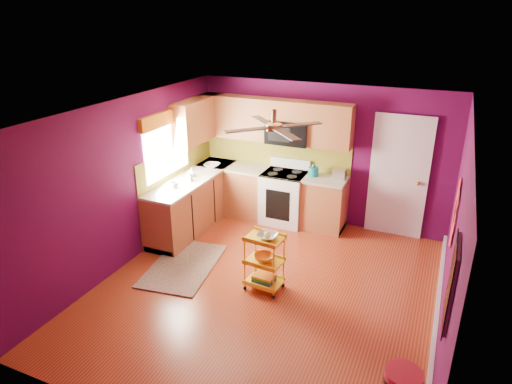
% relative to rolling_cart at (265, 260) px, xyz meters
% --- Properties ---
extents(ground, '(5.00, 5.00, 0.00)m').
position_rel_rolling_cart_xyz_m(ground, '(0.04, -0.02, -0.46)').
color(ground, maroon).
rests_on(ground, ground).
extents(room_envelope, '(4.54, 5.04, 2.52)m').
position_rel_rolling_cart_xyz_m(room_envelope, '(0.06, -0.02, 1.17)').
color(room_envelope, '#4F093D').
rests_on(room_envelope, ground).
extents(lower_cabinets, '(2.81, 2.31, 0.94)m').
position_rel_rolling_cart_xyz_m(lower_cabinets, '(-1.31, 1.79, -0.03)').
color(lower_cabinets, brown).
rests_on(lower_cabinets, ground).
extents(electric_range, '(0.76, 0.66, 1.13)m').
position_rel_rolling_cart_xyz_m(electric_range, '(-0.51, 2.15, 0.02)').
color(electric_range, white).
rests_on(electric_range, ground).
extents(upper_cabinetry, '(2.80, 2.30, 1.26)m').
position_rel_rolling_cart_xyz_m(upper_cabinetry, '(-1.20, 2.15, 1.34)').
color(upper_cabinetry, brown).
rests_on(upper_cabinetry, ground).
extents(left_window, '(0.08, 1.35, 1.08)m').
position_rel_rolling_cart_xyz_m(left_window, '(-2.18, 1.03, 1.27)').
color(left_window, white).
rests_on(left_window, ground).
extents(panel_door, '(0.95, 0.11, 2.15)m').
position_rel_rolling_cart_xyz_m(panel_door, '(1.39, 2.45, 0.56)').
color(panel_door, white).
rests_on(panel_door, ground).
extents(right_wall_art, '(0.04, 2.74, 1.04)m').
position_rel_rolling_cart_xyz_m(right_wall_art, '(2.27, -0.36, 0.98)').
color(right_wall_art, black).
rests_on(right_wall_art, ground).
extents(ceiling_fan, '(1.01, 1.01, 0.26)m').
position_rel_rolling_cart_xyz_m(ceiling_fan, '(0.04, 0.18, 1.83)').
color(ceiling_fan, '#BF8C3F').
rests_on(ceiling_fan, ground).
extents(shag_rug, '(1.12, 1.60, 0.02)m').
position_rel_rolling_cart_xyz_m(shag_rug, '(-1.36, 0.05, -0.45)').
color(shag_rug, black).
rests_on(shag_rug, ground).
extents(rolling_cart, '(0.53, 0.40, 0.90)m').
position_rel_rolling_cart_xyz_m(rolling_cart, '(0.00, 0.00, 0.00)').
color(rolling_cart, yellow).
rests_on(rolling_cart, ground).
extents(teal_kettle, '(0.18, 0.18, 0.21)m').
position_rel_rolling_cart_xyz_m(teal_kettle, '(-0.01, 2.21, 0.56)').
color(teal_kettle, '#127587').
rests_on(teal_kettle, lower_cabinets).
extents(toaster, '(0.22, 0.15, 0.18)m').
position_rel_rolling_cart_xyz_m(toaster, '(0.44, 2.25, 0.57)').
color(toaster, beige).
rests_on(toaster, lower_cabinets).
extents(soap_bottle_a, '(0.08, 0.09, 0.19)m').
position_rel_rolling_cart_xyz_m(soap_bottle_a, '(-1.85, 1.14, 0.57)').
color(soap_bottle_a, '#EA3F72').
rests_on(soap_bottle_a, lower_cabinets).
extents(soap_bottle_b, '(0.13, 0.13, 0.16)m').
position_rel_rolling_cart_xyz_m(soap_bottle_b, '(-1.92, 1.33, 0.56)').
color(soap_bottle_b, white).
rests_on(soap_bottle_b, lower_cabinets).
extents(counter_dish, '(0.27, 0.27, 0.07)m').
position_rel_rolling_cart_xyz_m(counter_dish, '(-1.85, 1.92, 0.51)').
color(counter_dish, white).
rests_on(counter_dish, lower_cabinets).
extents(counter_cup, '(0.13, 0.13, 0.10)m').
position_rel_rolling_cart_xyz_m(counter_cup, '(-1.91, 0.76, 0.53)').
color(counter_cup, white).
rests_on(counter_cup, lower_cabinets).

